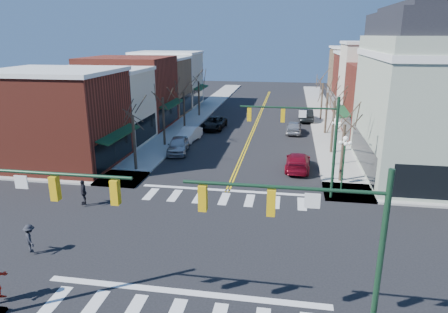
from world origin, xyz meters
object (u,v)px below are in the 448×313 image
at_px(victorian_corner, 448,93).
at_px(car_right_near, 298,162).
at_px(car_left_mid, 189,134).
at_px(pedestrian_dark_a, 83,192).
at_px(car_right_far, 306,115).
at_px(pedestrian_dark_b, 30,238).
at_px(lamppost_midblock, 335,133).
at_px(car_left_far, 214,123).
at_px(lamppost_corner, 344,155).
at_px(car_left_near, 178,145).
at_px(car_right_mid, 294,127).

bearing_deg(victorian_corner, car_right_near, -175.08).
distance_m(car_left_mid, pedestrian_dark_a, 18.12).
distance_m(car_right_far, pedestrian_dark_b, 39.88).
bearing_deg(pedestrian_dark_a, car_right_far, 127.84).
bearing_deg(lamppost_midblock, car_right_near, -154.13).
relative_size(car_left_far, pedestrian_dark_a, 3.13).
distance_m(car_right_near, pedestrian_dark_a, 17.44).
height_order(victorian_corner, pedestrian_dark_a, victorian_corner).
distance_m(lamppost_midblock, car_right_far, 19.35).
relative_size(lamppost_corner, car_left_far, 0.82).
distance_m(lamppost_corner, lamppost_midblock, 6.50).
relative_size(victorian_corner, car_right_near, 2.85).
relative_size(lamppost_midblock, car_left_mid, 0.96).
bearing_deg(lamppost_corner, pedestrian_dark_a, -163.85).
bearing_deg(car_left_near, car_right_far, 45.80).
bearing_deg(victorian_corner, car_left_mid, 163.23).
xyz_separation_m(car_left_far, pedestrian_dark_a, (-4.31, -24.04, 0.26)).
bearing_deg(lamppost_corner, victorian_corner, 35.86).
bearing_deg(pedestrian_dark_a, car_right_near, 99.80).
xyz_separation_m(lamppost_midblock, pedestrian_dark_b, (-16.97, -17.74, -2.05)).
distance_m(car_right_near, pedestrian_dark_b, 21.41).
bearing_deg(pedestrian_dark_a, lamppost_corner, 80.81).
relative_size(victorian_corner, car_right_far, 2.88).
xyz_separation_m(car_right_near, car_right_far, (1.25, 20.62, 0.09)).
xyz_separation_m(car_right_mid, pedestrian_dark_a, (-13.91, -23.32, 0.25)).
distance_m(car_right_mid, car_right_far, 7.51).
relative_size(car_right_near, car_right_mid, 1.15).
height_order(car_left_near, car_left_far, car_left_near).
relative_size(lamppost_corner, car_right_far, 0.88).
bearing_deg(lamppost_midblock, car_right_far, 95.37).
relative_size(lamppost_corner, car_right_mid, 1.00).
distance_m(car_left_far, car_right_mid, 9.63).
distance_m(car_left_mid, pedestrian_dark_b, 24.26).
distance_m(lamppost_midblock, car_right_mid, 12.49).
bearing_deg(lamppost_midblock, victorian_corner, -3.45).
distance_m(car_left_near, car_right_far, 21.52).
bearing_deg(pedestrian_dark_a, car_left_mid, 146.08).
xyz_separation_m(lamppost_corner, lamppost_midblock, (0.00, 6.50, 0.00)).
bearing_deg(pedestrian_dark_b, car_left_near, -51.32).
distance_m(car_left_near, car_right_near, 11.92).
distance_m(victorian_corner, pedestrian_dark_a, 28.44).
bearing_deg(car_left_far, car_right_mid, -1.79).
relative_size(victorian_corner, car_left_near, 3.10).
distance_m(car_left_far, pedestrian_dark_a, 24.43).
distance_m(lamppost_corner, car_right_far, 25.80).
height_order(car_left_far, car_right_mid, car_right_mid).
distance_m(lamppost_midblock, car_left_mid, 16.10).
bearing_deg(lamppost_corner, car_right_mid, 100.52).
height_order(pedestrian_dark_a, pedestrian_dark_b, pedestrian_dark_a).
distance_m(car_left_far, car_right_far, 13.01).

